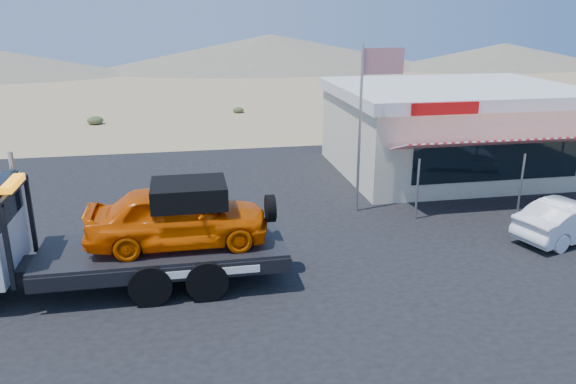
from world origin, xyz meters
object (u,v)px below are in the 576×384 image
Objects in this scene: tow_truck at (94,230)px; flagpole at (367,110)px; jerky_store at (452,128)px; white_sedan at (571,220)px.

flagpole reaches higher than tow_truck.
flagpole is (-5.57, -4.47, 1.77)m from jerky_store.
flagpole is at bearing -141.21° from jerky_store.
jerky_store is at bearing 38.79° from flagpole.
tow_truck is at bearing -147.92° from jerky_store.
tow_truck is 10.10m from flagpole.
jerky_store reaches higher than white_sedan.
jerky_store is at bearing 32.08° from tow_truck.
flagpole reaches higher than white_sedan.
jerky_store is 1.73× the size of flagpole.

